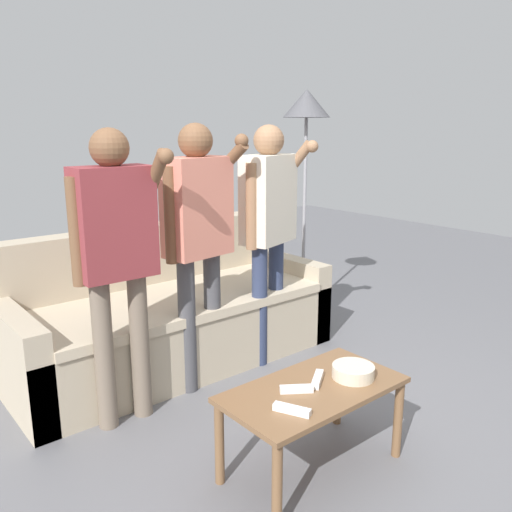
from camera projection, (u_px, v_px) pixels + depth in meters
ground_plane at (310, 442)px, 2.76m from camera, size 12.00×12.00×0.00m
couch at (169, 317)px, 3.68m from camera, size 2.19×0.94×0.90m
coffee_table at (313, 400)px, 2.46m from camera, size 0.86×0.46×0.43m
snack_bowl at (353, 371)px, 2.53m from camera, size 0.20×0.20×0.06m
game_remote_nunchuk at (344, 367)px, 2.59m from camera, size 0.06×0.09×0.05m
floor_lamp at (306, 118)px, 4.24m from camera, size 0.38×0.38×1.88m
player_left at (116, 245)px, 2.73m from camera, size 0.47×0.36×1.59m
player_center at (198, 227)px, 3.13m from camera, size 0.50×0.32×1.61m
player_right at (269, 217)px, 3.51m from camera, size 0.52×0.34×1.61m
game_remote_wand_near at (317, 379)px, 2.48m from camera, size 0.15×0.12×0.03m
game_remote_wand_far at (292, 410)px, 2.22m from camera, size 0.10×0.16×0.03m
game_remote_wand_spare at (297, 389)px, 2.39m from camera, size 0.14×0.12×0.03m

